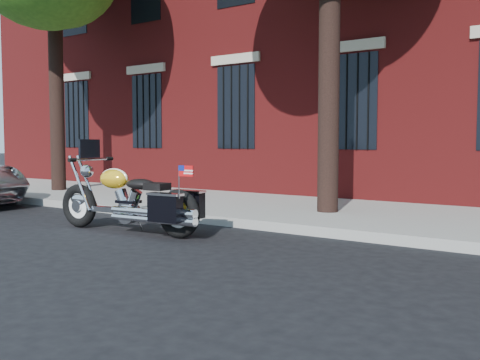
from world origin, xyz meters
The scene contains 4 objects.
ground centered at (0.00, 0.00, 0.00)m, with size 120.00×120.00×0.00m, color black.
curb centered at (0.00, 1.38, 0.07)m, with size 40.00×0.16×0.15m, color gray.
sidewalk centered at (0.00, 3.26, 0.07)m, with size 40.00×3.60×0.15m, color gray.
motorcycle centered at (-1.24, -0.02, 0.47)m, with size 2.78×0.92×1.39m.
Camera 1 is at (4.56, -5.51, 1.34)m, focal length 40.00 mm.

